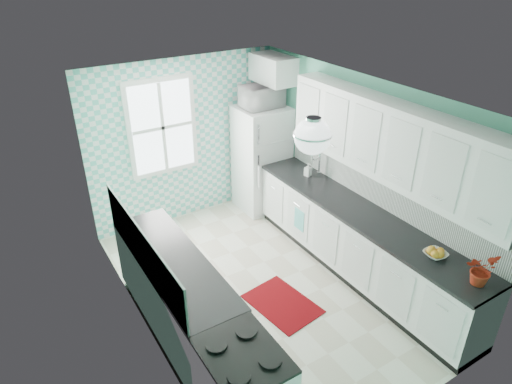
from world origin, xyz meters
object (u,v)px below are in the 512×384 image
potted_plant (481,270)px  microwave (262,96)px  sink (308,179)px  fruit_bowl (435,254)px  fridge (262,159)px  ceiling_light (312,136)px

potted_plant → microwave: size_ratio=0.53×
sink → fruit_bowl: sink is taller
fridge → fruit_bowl: fridge is taller
sink → potted_plant: 2.70m
ceiling_light → fruit_bowl: size_ratio=1.51×
sink → potted_plant: (-0.00, -2.70, 0.17)m
ceiling_light → fruit_bowl: ceiling_light is taller
fridge → sink: size_ratio=3.16×
ceiling_light → potted_plant: (1.20, -1.20, -1.22)m
microwave → fridge: bearing=53.4°
fridge → fruit_bowl: bearing=-88.7°
ceiling_light → fridge: (1.11, 2.58, -1.47)m
fridge → potted_plant: bearing=-88.9°
potted_plant → microwave: 3.86m
sink → fruit_bowl: (-0.00, -2.19, 0.04)m
fruit_bowl → microwave: (-0.09, 3.28, 0.90)m
fridge → ceiling_light: bearing=-113.5°
fruit_bowl → potted_plant: 0.52m
fruit_bowl → ceiling_light: bearing=149.9°
ceiling_light → sink: ceiling_light is taller
sink → ceiling_light: bearing=-131.0°
fridge → sink: fridge is taller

